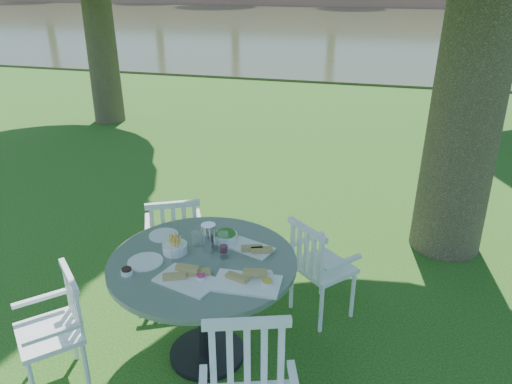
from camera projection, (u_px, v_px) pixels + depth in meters
The scene contains 7 objects.
ground at pixel (251, 285), 4.60m from camera, with size 140.00×140.00×0.00m, color #16410D.
table at pixel (204, 282), 3.49m from camera, with size 1.30×1.30×0.84m.
chair_ne at pixel (315, 263), 3.99m from camera, with size 0.60×0.59×0.86m.
chair_nw at pixel (175, 236), 4.37m from camera, with size 0.59×0.58×0.90m.
chair_sw at pixel (61, 322), 3.34m from camera, with size 0.59×0.59×0.85m.
tableware at pixel (206, 253), 3.42m from camera, with size 1.10×0.81×0.20m.
river at pixel (370, 27), 24.92m from camera, with size 100.00×28.00×0.12m, color #343720.
Camera 1 is at (1.01, -3.71, 2.66)m, focal length 35.00 mm.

